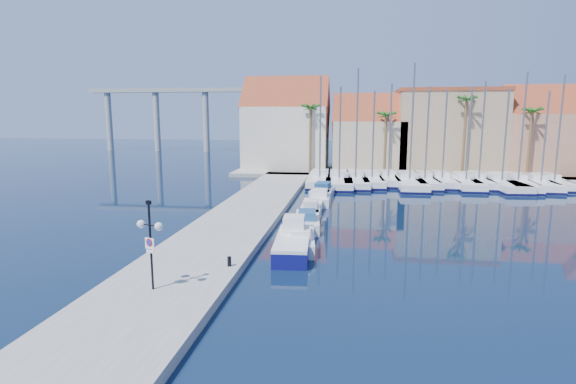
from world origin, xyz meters
name	(u,v)px	position (x,y,z in m)	size (l,w,h in m)	color
ground	(355,306)	(0.00, 0.00, 0.00)	(260.00, 260.00, 0.00)	black
quay_west	(236,223)	(-9.00, 13.50, 0.25)	(6.00, 77.00, 0.50)	gray
shore_north	(423,172)	(10.00, 48.00, 0.25)	(54.00, 16.00, 0.50)	gray
lamp_post	(150,231)	(-9.22, -0.63, 3.23)	(1.36, 0.70, 4.16)	black
bollard	(229,261)	(-6.60, 2.96, 0.76)	(0.21, 0.21, 0.52)	black
fishing_boat	(293,242)	(-3.78, 7.29, 0.69)	(2.36, 6.09, 2.09)	#0F0F59
motorboat_west_0	(301,240)	(-3.42, 8.51, 0.51)	(2.21, 5.39, 1.40)	white
motorboat_west_1	(307,221)	(-3.55, 13.74, 0.51)	(2.28, 5.79, 1.40)	white
motorboat_west_2	(311,209)	(-3.66, 18.10, 0.51)	(1.77, 5.26, 1.40)	white
motorboat_west_3	(321,198)	(-3.22, 23.52, 0.51)	(1.84, 5.65, 1.40)	white
motorboat_west_4	(324,190)	(-3.25, 28.15, 0.51)	(2.67, 6.57, 1.40)	white
sailboat_0	(320,179)	(-4.19, 35.45, 0.58)	(3.26, 11.05, 12.91)	white
sailboat_1	(339,180)	(-1.84, 35.04, 0.55)	(3.57, 12.09, 11.61)	white
sailboat_2	(355,180)	(0.12, 35.55, 0.58)	(3.43, 11.26, 13.74)	white
sailboat_3	(371,180)	(2.07, 35.82, 0.57)	(3.04, 9.70, 11.14)	white
sailboat_4	(388,179)	(4.08, 36.67, 0.60)	(2.60, 8.66, 12.02)	white
sailboat_5	(409,182)	(6.40, 35.22, 0.58)	(3.30, 12.05, 14.16)	white
sailboat_6	(424,181)	(8.25, 35.82, 0.57)	(3.00, 10.06, 11.61)	white
sailboat_7	(441,180)	(10.38, 36.69, 0.58)	(2.94, 9.64, 11.35)	white
sailboat_8	(465,182)	(12.87, 35.57, 0.57)	(2.82, 10.30, 11.55)	white
sailboat_9	(478,181)	(14.62, 36.68, 0.59)	(3.01, 9.63, 12.19)	white
sailboat_10	(499,183)	(16.75, 35.62, 0.55)	(4.02, 11.96, 11.37)	white
sailboat_11	(516,183)	(18.68, 35.75, 0.58)	(3.82, 11.34, 13.11)	white
sailboat_12	(539,184)	(21.15, 35.76, 0.57)	(3.20, 9.82, 11.03)	white
sailboat_13	(552,183)	(22.74, 36.19, 0.63)	(2.35, 8.21, 12.78)	white
building_0	(287,128)	(-10.00, 47.00, 6.52)	(12.30, 9.00, 13.50)	beige
building_1	(369,137)	(2.00, 47.00, 5.30)	(10.30, 8.00, 11.00)	tan
building_2	(447,130)	(13.00, 48.00, 6.26)	(14.20, 10.20, 11.50)	tan
building_3	(540,134)	(25.00, 47.00, 5.86)	(10.30, 8.00, 12.00)	tan
palm_0	(311,110)	(-6.00, 42.00, 9.08)	(2.60, 2.60, 10.15)	brown
palm_1	(386,117)	(4.00, 42.00, 8.14)	(2.60, 2.60, 9.15)	brown
palm_2	(467,102)	(14.00, 42.00, 10.02)	(2.60, 2.60, 11.15)	brown
palm_3	(532,113)	(22.00, 42.00, 8.61)	(2.60, 2.60, 9.65)	brown
viaduct	(184,107)	(-39.07, 82.00, 10.25)	(48.00, 2.20, 14.45)	#9E9E99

